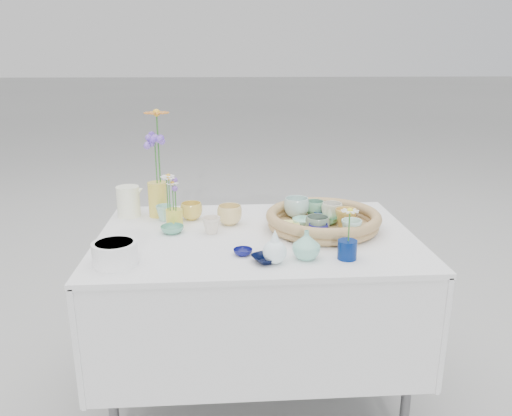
{
  "coord_description": "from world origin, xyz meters",
  "views": [
    {
      "loc": [
        -0.13,
        -1.88,
        1.44
      ],
      "look_at": [
        0.0,
        0.02,
        0.87
      ],
      "focal_mm": 35.0,
      "sensor_mm": 36.0,
      "label": 1
    }
  ],
  "objects": [
    {
      "name": "tray_ceramic_12",
      "position": [
        0.27,
        0.18,
        0.82
      ],
      "size": [
        0.1,
        0.1,
        0.07
      ],
      "primitive_type": "imported",
      "rotation": [
        0.0,
        0.0,
        0.2
      ],
      "color": "#65A27C",
      "rests_on": "wicker_tray"
    },
    {
      "name": "tray_ceramic_9",
      "position": [
        0.23,
        -0.12,
        0.81
      ],
      "size": [
        0.1,
        0.1,
        0.06
      ],
      "primitive_type": "imported",
      "rotation": [
        0.0,
        0.0,
        0.38
      ],
      "color": "navy",
      "rests_on": "wicker_tray"
    },
    {
      "name": "loose_ceramic_6",
      "position": [
        0.02,
        -0.28,
        0.78
      ],
      "size": [
        0.13,
        0.13,
        0.02
      ],
      "primitive_type": "imported",
      "rotation": [
        0.0,
        0.0,
        0.4
      ],
      "color": "black",
      "rests_on": "display_table"
    },
    {
      "name": "fluted_bowl",
      "position": [
        -0.5,
        -0.27,
        0.81
      ],
      "size": [
        0.16,
        0.16,
        0.08
      ],
      "primitive_type": null,
      "rotation": [
        0.0,
        0.0,
        -0.03
      ],
      "color": "white",
      "rests_on": "display_table"
    },
    {
      "name": "loose_ceramic_0",
      "position": [
        -0.27,
        0.22,
        0.8
      ],
      "size": [
        0.12,
        0.12,
        0.07
      ],
      "primitive_type": "imported",
      "rotation": [
        0.0,
        0.0,
        0.37
      ],
      "color": "gold",
      "rests_on": "display_table"
    },
    {
      "name": "tray_ceramic_10",
      "position": [
        0.12,
        -0.01,
        0.8
      ],
      "size": [
        0.12,
        0.12,
        0.03
      ],
      "primitive_type": "imported",
      "rotation": [
        0.0,
        0.0,
        0.11
      ],
      "color": "#EAE774",
      "rests_on": "wicker_tray"
    },
    {
      "name": "tray_ceramic_3",
      "position": [
        0.3,
        0.07,
        0.8
      ],
      "size": [
        0.12,
        0.12,
        0.03
      ],
      "primitive_type": "imported",
      "rotation": [
        0.0,
        0.0,
        -0.41
      ],
      "color": "#519565",
      "rests_on": "wicker_tray"
    },
    {
      "name": "hydrangea",
      "position": [
        -0.42,
        0.26,
        1.01
      ],
      "size": [
        0.09,
        0.09,
        0.26
      ],
      "primitive_type": null,
      "rotation": [
        0.0,
        0.0,
        -0.24
      ],
      "color": "#6740CC",
      "rests_on": "tall_vase_yellow"
    },
    {
      "name": "wicker_tray",
      "position": [
        0.28,
        0.05,
        0.8
      ],
      "size": [
        0.47,
        0.47,
        0.08
      ],
      "primitive_type": null,
      "color": "olive",
      "rests_on": "display_table"
    },
    {
      "name": "loose_ceramic_5",
      "position": [
        -0.39,
        0.21,
        0.8
      ],
      "size": [
        0.08,
        0.08,
        0.07
      ],
      "primitive_type": "imported",
      "rotation": [
        0.0,
        0.0,
        -0.06
      ],
      "color": "#90CAB3",
      "rests_on": "display_table"
    },
    {
      "name": "gerbera",
      "position": [
        -0.41,
        0.28,
        1.07
      ],
      "size": [
        0.15,
        0.15,
        0.32
      ],
      "primitive_type": null,
      "rotation": [
        0.0,
        0.0,
        -0.21
      ],
      "color": "orange",
      "rests_on": "tall_vase_yellow"
    },
    {
      "name": "tray_ceramic_7",
      "position": [
        0.33,
        0.13,
        0.82
      ],
      "size": [
        0.11,
        0.11,
        0.07
      ],
      "primitive_type": "imported",
      "rotation": [
        0.0,
        0.0,
        -0.26
      ],
      "color": "#EFE9C8",
      "rests_on": "wicker_tray"
    },
    {
      "name": "bud_vase_paleblue",
      "position": [
        0.04,
        -0.3,
        0.83
      ],
      "size": [
        0.1,
        0.1,
        0.13
      ],
      "primitive_type": null,
      "rotation": [
        0.0,
        0.0,
        -0.27
      ],
      "color": "white",
      "rests_on": "display_table"
    },
    {
      "name": "white_pitcher",
      "position": [
        -0.55,
        0.28,
        0.83
      ],
      "size": [
        0.17,
        0.15,
        0.14
      ],
      "primitive_type": null,
      "rotation": [
        0.0,
        0.0,
        -0.4
      ],
      "color": "white",
      "rests_on": "display_table"
    },
    {
      "name": "loose_ceramic_4",
      "position": [
        -0.06,
        -0.21,
        0.78
      ],
      "size": [
        0.08,
        0.08,
        0.02
      ],
      "primitive_type": "imported",
      "rotation": [
        0.0,
        0.0,
        -0.19
      ],
      "color": "#0C0E56",
      "rests_on": "display_table"
    },
    {
      "name": "bud_vase_seafoam",
      "position": [
        0.16,
        -0.26,
        0.82
      ],
      "size": [
        0.13,
        0.13,
        0.1
      ],
      "primitive_type": "imported",
      "rotation": [
        0.0,
        0.0,
        -0.34
      ],
      "color": "#80C7B0",
      "rests_on": "display_table"
    },
    {
      "name": "tray_ceramic_1",
      "position": [
        0.39,
        0.11,
        0.8
      ],
      "size": [
        0.13,
        0.13,
        0.03
      ],
      "primitive_type": "imported",
      "rotation": [
        0.0,
        0.0,
        -0.35
      ],
      "color": "#0C1446",
      "rests_on": "wicker_tray"
    },
    {
      "name": "tray_ceramic_5",
      "position": [
        0.2,
        0.04,
        0.8
      ],
      "size": [
        0.11,
        0.11,
        0.03
      ],
      "primitive_type": "imported",
      "rotation": [
        0.0,
        0.0,
        0.17
      ],
      "color": "#9CE1C8",
      "rests_on": "wicker_tray"
    },
    {
      "name": "daisy_cup",
      "position": [
        -0.34,
        0.12,
        0.8
      ],
      "size": [
        0.09,
        0.09,
        0.08
      ],
      "primitive_type": "cylinder",
      "rotation": [
        0.0,
        0.0,
        0.41
      ],
      "color": "yellow",
      "rests_on": "display_table"
    },
    {
      "name": "tall_vase_yellow",
      "position": [
        -0.42,
        0.28,
        0.84
      ],
      "size": [
        0.09,
        0.09,
        0.16
      ],
      "primitive_type": "cylinder",
      "rotation": [
        0.0,
        0.0,
        0.03
      ],
      "color": "gold",
      "rests_on": "display_table"
    },
    {
      "name": "loose_ceramic_1",
      "position": [
        -0.1,
        0.14,
        0.81
      ],
      "size": [
        0.12,
        0.12,
        0.08
      ],
      "primitive_type": "imported",
      "rotation": [
        0.0,
        0.0,
        0.14
      ],
      "color": "#E1C479",
      "rests_on": "display_table"
    },
    {
      "name": "tray_ceramic_6",
      "position": [
        0.19,
        0.16,
        0.83
      ],
      "size": [
        0.12,
        0.12,
        0.09
      ],
      "primitive_type": "imported",
      "rotation": [
        0.0,
        0.0,
        -0.12
      ],
      "color": "silver",
      "rests_on": "wicker_tray"
    },
    {
      "name": "daisy_posy",
      "position": [
        -0.35,
        0.12,
        0.92
      ],
      "size": [
        0.09,
        0.09,
        0.15
      ],
      "primitive_type": null,
      "rotation": [
        0.0,
        0.0,
        -0.17
      ],
      "color": "white",
      "rests_on": "daisy_cup"
    },
    {
      "name": "bud_vase_cobalt",
      "position": [
        0.3,
        -0.28,
        0.8
      ],
      "size": [
        0.08,
        0.08,
        0.07
      ],
      "primitive_type": "cylinder",
      "rotation": [
        0.0,
        0.0,
        0.23
      ],
      "color": "#031A59",
      "rests_on": "display_table"
    },
    {
      "name": "tray_ceramic_11",
      "position": [
        0.35,
        -0.12,
        0.82
      ],
      "size": [
        0.09,
        0.09,
        0.07
      ],
      "primitive_type": "imported",
      "rotation": [
        0.0,
        0.0,
        0.16
      ],
      "color": "#AED9C5",
      "rests_on": "wicker_tray"
    },
    {
      "name": "tray_ceramic_4",
      "position": [
        0.23,
        -0.07,
        0.82
      ],
      "size": [
        0.12,
        0.12,
        0.07
      ],
      "primitive_type": "imported",
      "rotation": [
        0.0,
        0.0,
        -0.25
      ],
      "color": "slate",
      "rests_on": "wicker_tray"
    },
    {
      "name": "ground",
      "position": [
        0.0,
        0.0,
        0.0
      ],
      "size": [
        80.0,
        80.0,
        0.0
      ],
      "primitive_type": "plane",
      "color": "#A3A39E"
    },
    {
      "name": "loose_ceramic_3",
      "position": [
        -0.18,
        0.03,
        0.8
      ],
      "size": [
        0.08,
        0.08,
        0.07
      ],
      "primitive_type": "imported",
      "rotation": [
        0.0,
        0.0,
        0.16
      ],
      "color": "beige",
      "rests_on": "display_table"
    },
    {
      "name": "tray_ceramic_2",
      "position": [
        0.36,
        -0.0,
        0.82
      ],
      "size": [
        0.11,
        0.11,
        0.08
      ],
      "primitive_type": "imported",
      "rotation": [
        0.0,
        0.0,
        -0.31
      ],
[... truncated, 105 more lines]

